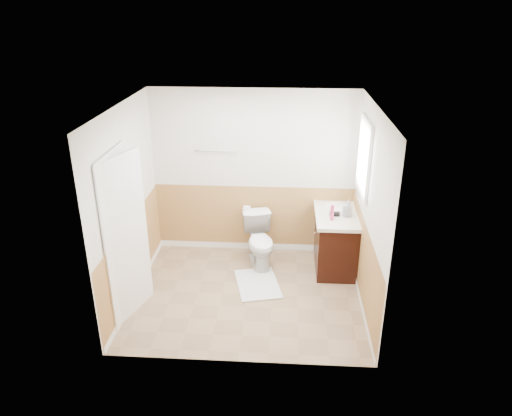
# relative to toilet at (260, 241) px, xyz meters

# --- Properties ---
(floor) EXTENTS (3.00, 3.00, 0.00)m
(floor) POSITION_rel_toilet_xyz_m (-0.12, -0.81, -0.38)
(floor) COLOR #8C7051
(floor) RESTS_ON ground
(ceiling) EXTENTS (3.00, 3.00, 0.00)m
(ceiling) POSITION_rel_toilet_xyz_m (-0.12, -0.81, 2.12)
(ceiling) COLOR white
(ceiling) RESTS_ON floor
(wall_back) EXTENTS (3.00, 0.00, 3.00)m
(wall_back) POSITION_rel_toilet_xyz_m (-0.12, 0.49, 0.87)
(wall_back) COLOR silver
(wall_back) RESTS_ON floor
(wall_front) EXTENTS (3.00, 0.00, 3.00)m
(wall_front) POSITION_rel_toilet_xyz_m (-0.12, -2.11, 0.87)
(wall_front) COLOR silver
(wall_front) RESTS_ON floor
(wall_left) EXTENTS (0.00, 3.00, 3.00)m
(wall_left) POSITION_rel_toilet_xyz_m (-1.62, -0.81, 0.87)
(wall_left) COLOR silver
(wall_left) RESTS_ON floor
(wall_right) EXTENTS (0.00, 3.00, 3.00)m
(wall_right) POSITION_rel_toilet_xyz_m (1.38, -0.81, 0.87)
(wall_right) COLOR silver
(wall_right) RESTS_ON floor
(wainscot_back) EXTENTS (3.00, 0.00, 3.00)m
(wainscot_back) POSITION_rel_toilet_xyz_m (-0.12, 0.47, 0.12)
(wainscot_back) COLOR #B17C47
(wainscot_back) RESTS_ON floor
(wainscot_front) EXTENTS (3.00, 0.00, 3.00)m
(wainscot_front) POSITION_rel_toilet_xyz_m (-0.12, -2.10, 0.12)
(wainscot_front) COLOR #B17C47
(wainscot_front) RESTS_ON floor
(wainscot_left) EXTENTS (0.00, 2.60, 2.60)m
(wainscot_left) POSITION_rel_toilet_xyz_m (-1.61, -0.81, 0.12)
(wainscot_left) COLOR #B17C47
(wainscot_left) RESTS_ON floor
(wainscot_right) EXTENTS (0.00, 2.60, 2.60)m
(wainscot_right) POSITION_rel_toilet_xyz_m (1.37, -0.81, 0.12)
(wainscot_right) COLOR #B17C47
(wainscot_right) RESTS_ON floor
(toilet) EXTENTS (0.58, 0.81, 0.75)m
(toilet) POSITION_rel_toilet_xyz_m (0.00, 0.00, 0.00)
(toilet) COLOR white
(toilet) RESTS_ON floor
(bath_mat) EXTENTS (0.72, 0.91, 0.02)m
(bath_mat) POSITION_rel_toilet_xyz_m (0.00, -0.57, -0.37)
(bath_mat) COLOR silver
(bath_mat) RESTS_ON floor
(vanity_cabinet) EXTENTS (0.55, 1.10, 0.80)m
(vanity_cabinet) POSITION_rel_toilet_xyz_m (1.09, 0.07, 0.02)
(vanity_cabinet) COLOR black
(vanity_cabinet) RESTS_ON floor
(vanity_knob_left) EXTENTS (0.03, 0.03, 0.03)m
(vanity_knob_left) POSITION_rel_toilet_xyz_m (0.79, -0.03, 0.17)
(vanity_knob_left) COLOR #BCBBC2
(vanity_knob_left) RESTS_ON vanity_cabinet
(vanity_knob_right) EXTENTS (0.03, 0.03, 0.03)m
(vanity_knob_right) POSITION_rel_toilet_xyz_m (0.79, 0.17, 0.17)
(vanity_knob_right) COLOR silver
(vanity_knob_right) RESTS_ON vanity_cabinet
(countertop) EXTENTS (0.60, 1.15, 0.05)m
(countertop) POSITION_rel_toilet_xyz_m (1.08, 0.07, 0.45)
(countertop) COLOR white
(countertop) RESTS_ON vanity_cabinet
(sink_basin) EXTENTS (0.36, 0.36, 0.02)m
(sink_basin) POSITION_rel_toilet_xyz_m (1.09, 0.22, 0.48)
(sink_basin) COLOR white
(sink_basin) RESTS_ON countertop
(faucet) EXTENTS (0.02, 0.02, 0.14)m
(faucet) POSITION_rel_toilet_xyz_m (1.27, 0.22, 0.54)
(faucet) COLOR silver
(faucet) RESTS_ON countertop
(lotion_bottle) EXTENTS (0.05, 0.05, 0.22)m
(lotion_bottle) POSITION_rel_toilet_xyz_m (0.99, -0.22, 0.58)
(lotion_bottle) COLOR #C1326A
(lotion_bottle) RESTS_ON countertop
(soap_dispenser) EXTENTS (0.12, 0.12, 0.21)m
(soap_dispenser) POSITION_rel_toilet_xyz_m (1.21, -0.08, 0.58)
(soap_dispenser) COLOR gray
(soap_dispenser) RESTS_ON countertop
(hair_dryer_body) EXTENTS (0.14, 0.07, 0.07)m
(hair_dryer_body) POSITION_rel_toilet_xyz_m (1.04, -0.09, 0.51)
(hair_dryer_body) COLOR black
(hair_dryer_body) RESTS_ON countertop
(hair_dryer_handle) EXTENTS (0.03, 0.03, 0.07)m
(hair_dryer_handle) POSITION_rel_toilet_xyz_m (1.01, -0.01, 0.48)
(hair_dryer_handle) COLOR black
(hair_dryer_handle) RESTS_ON countertop
(mirror_panel) EXTENTS (0.02, 0.35, 0.90)m
(mirror_panel) POSITION_rel_toilet_xyz_m (1.35, 0.29, 1.17)
(mirror_panel) COLOR silver
(mirror_panel) RESTS_ON wall_right
(window_frame) EXTENTS (0.04, 0.80, 1.00)m
(window_frame) POSITION_rel_toilet_xyz_m (1.35, -0.23, 1.37)
(window_frame) COLOR white
(window_frame) RESTS_ON wall_right
(window_glass) EXTENTS (0.01, 0.70, 0.90)m
(window_glass) POSITION_rel_toilet_xyz_m (1.36, -0.23, 1.37)
(window_glass) COLOR white
(window_glass) RESTS_ON wall_right
(door) EXTENTS (0.29, 0.78, 2.04)m
(door) POSITION_rel_toilet_xyz_m (-1.52, -1.26, 0.64)
(door) COLOR white
(door) RESTS_ON wall_left
(door_frame) EXTENTS (0.02, 0.92, 2.10)m
(door_frame) POSITION_rel_toilet_xyz_m (-1.60, -1.26, 0.65)
(door_frame) COLOR white
(door_frame) RESTS_ON wall_left
(door_knob) EXTENTS (0.06, 0.06, 0.06)m
(door_knob) POSITION_rel_toilet_xyz_m (-1.46, -0.93, 0.57)
(door_knob) COLOR silver
(door_knob) RESTS_ON door
(towel_bar) EXTENTS (0.62, 0.02, 0.02)m
(towel_bar) POSITION_rel_toilet_xyz_m (-0.67, 0.43, 1.22)
(towel_bar) COLOR silver
(towel_bar) RESTS_ON wall_back
(tp_holder_bar) EXTENTS (0.14, 0.02, 0.02)m
(tp_holder_bar) POSITION_rel_toilet_xyz_m (-0.22, 0.41, 0.32)
(tp_holder_bar) COLOR silver
(tp_holder_bar) RESTS_ON wall_back
(tp_roll) EXTENTS (0.10, 0.11, 0.11)m
(tp_roll) POSITION_rel_toilet_xyz_m (-0.22, 0.41, 0.32)
(tp_roll) COLOR white
(tp_roll) RESTS_ON tp_holder_bar
(tp_sheet) EXTENTS (0.10, 0.01, 0.16)m
(tp_sheet) POSITION_rel_toilet_xyz_m (-0.22, 0.41, 0.21)
(tp_sheet) COLOR white
(tp_sheet) RESTS_ON tp_roll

